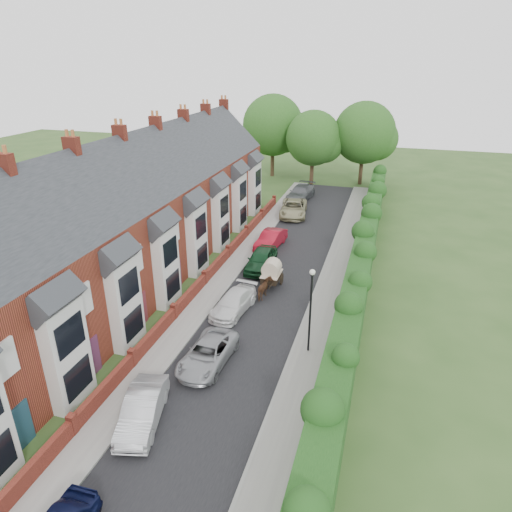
{
  "coord_description": "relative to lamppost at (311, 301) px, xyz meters",
  "views": [
    {
      "loc": [
        6.7,
        -17.28,
        15.36
      ],
      "look_at": [
        -1.83,
        11.23,
        2.2
      ],
      "focal_mm": 32.0,
      "sensor_mm": 36.0,
      "label": 1
    }
  ],
  "objects": [
    {
      "name": "pavement_hedge_side",
      "position": [
        0.2,
        7.0,
        -3.24
      ],
      "size": [
        2.2,
        58.0,
        0.12
      ],
      "primitive_type": "cube",
      "color": "gray",
      "rests_on": "ground"
    },
    {
      "name": "car_beige",
      "position": [
        -5.94,
        23.17,
        -2.51
      ],
      "size": [
        3.36,
        5.95,
        1.57
      ],
      "primitive_type": "imported",
      "rotation": [
        0.0,
        0.0,
        0.14
      ],
      "color": "tan",
      "rests_on": "ground"
    },
    {
      "name": "tree_far_right",
      "position": [
        -0.01,
        38.08,
        3.02
      ],
      "size": [
        7.98,
        7.6,
        10.31
      ],
      "color": "#332316",
      "rests_on": "ground"
    },
    {
      "name": "lamppost",
      "position": [
        0.0,
        0.0,
        0.0
      ],
      "size": [
        0.32,
        0.32,
        5.16
      ],
      "color": "black",
      "rests_on": "ground"
    },
    {
      "name": "kerb_house_side",
      "position": [
        -6.95,
        7.0,
        -3.23
      ],
      "size": [
        0.18,
        58.0,
        0.13
      ],
      "primitive_type": "cube",
      "color": "gray",
      "rests_on": "ground"
    },
    {
      "name": "car_white",
      "position": [
        -5.48,
        3.0,
        -2.65
      ],
      "size": [
        2.36,
        4.66,
        1.3
      ],
      "primitive_type": "imported",
      "rotation": [
        0.0,
        0.0,
        -0.12
      ],
      "color": "white",
      "rests_on": "ground"
    },
    {
      "name": "car_red",
      "position": [
        -5.99,
        14.2,
        -2.57
      ],
      "size": [
        2.08,
        4.58,
        1.46
      ],
      "primitive_type": "imported",
      "rotation": [
        0.0,
        0.0,
        -0.13
      ],
      "color": "maroon",
      "rests_on": "ground"
    },
    {
      "name": "horse",
      "position": [
        -4.02,
        5.31,
        -2.6
      ],
      "size": [
        0.84,
        1.69,
        1.39
      ],
      "primitive_type": "imported",
      "rotation": [
        0.0,
        0.0,
        3.09
      ],
      "color": "#4C2E1B",
      "rests_on": "ground"
    },
    {
      "name": "garden_wall_row",
      "position": [
        -8.75,
        6.0,
        -2.84
      ],
      "size": [
        0.35,
        40.35,
        1.1
      ],
      "color": "maroon",
      "rests_on": "ground"
    },
    {
      "name": "hedge",
      "position": [
        2.0,
        7.0,
        -1.7
      ],
      "size": [
        2.1,
        58.0,
        2.85
      ],
      "color": "#133812",
      "rests_on": "ground"
    },
    {
      "name": "tree_far_back",
      "position": [
        -11.99,
        39.08,
        3.32
      ],
      "size": [
        8.4,
        8.0,
        10.82
      ],
      "color": "#332316",
      "rests_on": "ground"
    },
    {
      "name": "kerb_hedge_side",
      "position": [
        -0.85,
        7.0,
        -3.23
      ],
      "size": [
        0.18,
        58.0,
        0.13
      ],
      "primitive_type": "cube",
      "color": "gray",
      "rests_on": "ground"
    },
    {
      "name": "car_grey",
      "position": [
        -6.37,
        29.0,
        -2.49
      ],
      "size": [
        2.82,
        5.75,
        1.61
      ],
      "primitive_type": "imported",
      "rotation": [
        0.0,
        0.0,
        -0.1
      ],
      "color": "#4E5155",
      "rests_on": "ground"
    },
    {
      "name": "terrace_row",
      "position": [
        -14.27,
        5.98,
        1.18
      ],
      "size": [
        9.05,
        40.5,
        11.5
      ],
      "color": "brown",
      "rests_on": "ground"
    },
    {
      "name": "road",
      "position": [
        -3.9,
        7.0,
        -3.29
      ],
      "size": [
        6.0,
        58.0,
        0.02
      ],
      "primitive_type": "cube",
      "color": "black",
      "rests_on": "ground"
    },
    {
      "name": "car_silver_a",
      "position": [
        -6.19,
        -7.44,
        -2.58
      ],
      "size": [
        2.55,
        4.6,
        1.44
      ],
      "primitive_type": "imported",
      "rotation": [
        0.0,
        0.0,
        0.25
      ],
      "color": "#B2B3B7",
      "rests_on": "ground"
    },
    {
      "name": "car_silver_b",
      "position": [
        -5.0,
        -2.6,
        -2.65
      ],
      "size": [
        2.35,
        4.74,
        1.29
      ],
      "primitive_type": "imported",
      "rotation": [
        0.0,
        0.0,
        -0.05
      ],
      "color": "#96989D",
      "rests_on": "ground"
    },
    {
      "name": "ground",
      "position": [
        -3.4,
        -4.0,
        -3.3
      ],
      "size": [
        140.0,
        140.0,
        0.0
      ],
      "primitive_type": "plane",
      "color": "#2D4C1E",
      "rests_on": "ground"
    },
    {
      "name": "horse_cart",
      "position": [
        -4.02,
        7.09,
        -2.1
      ],
      "size": [
        1.32,
        2.91,
        2.1
      ],
      "color": "black",
      "rests_on": "ground"
    },
    {
      "name": "pavement_house_side",
      "position": [
        -7.75,
        7.0,
        -3.24
      ],
      "size": [
        1.7,
        58.0,
        0.12
      ],
      "primitive_type": "cube",
      "color": "gray",
      "rests_on": "ground"
    },
    {
      "name": "tree_far_left",
      "position": [
        -6.05,
        36.08,
        2.41
      ],
      "size": [
        7.14,
        6.8,
        9.29
      ],
      "color": "#332316",
      "rests_on": "ground"
    },
    {
      "name": "car_green",
      "position": [
        -5.58,
        9.78,
        -2.51
      ],
      "size": [
        1.92,
        4.64,
        1.57
      ],
      "primitive_type": "imported",
      "rotation": [
        0.0,
        0.0,
        0.01
      ],
      "color": "#10381C",
      "rests_on": "ground"
    }
  ]
}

